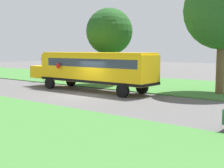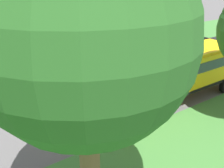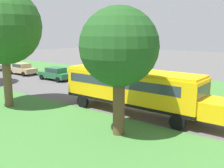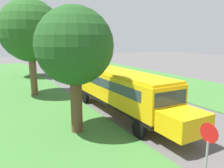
# 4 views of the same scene
# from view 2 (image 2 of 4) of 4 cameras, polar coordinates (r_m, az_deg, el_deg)

# --- Properties ---
(ground_plane) EXTENTS (120.00, 120.00, 0.00)m
(ground_plane) POSITION_cam_2_polar(r_m,az_deg,el_deg) (18.53, 4.82, -1.39)
(ground_plane) COLOR #565454
(grass_far_side) EXTENTS (10.00, 80.00, 0.07)m
(grass_far_side) POSITION_cam_2_polar(r_m,az_deg,el_deg) (25.60, -8.07, 5.70)
(grass_far_side) COLOR #3D7533
(grass_far_side) RESTS_ON ground
(school_bus) EXTENTS (2.85, 12.42, 3.16)m
(school_bus) POSITION_cam_2_polar(r_m,az_deg,el_deg) (16.82, 13.33, 2.48)
(school_bus) COLOR yellow
(school_bus) RESTS_ON ground
(oak_tree_roadside_mid) EXTENTS (5.75, 5.75, 9.13)m
(oak_tree_roadside_mid) POSITION_cam_2_polar(r_m,az_deg,el_deg) (6.60, -6.15, 9.25)
(oak_tree_roadside_mid) COLOR brown
(oak_tree_roadside_mid) RESTS_ON ground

